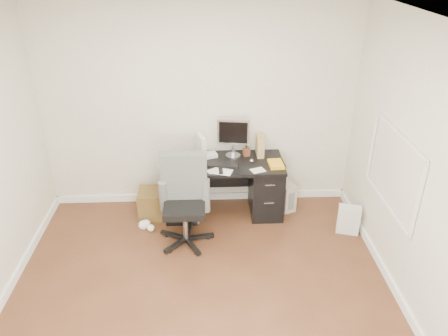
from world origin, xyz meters
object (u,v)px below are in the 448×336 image
(desk, at_px, (224,186))
(keyboard, at_px, (221,164))
(lcd_monitor, at_px, (233,138))
(office_chair, at_px, (184,203))
(pc_tower, at_px, (284,194))
(wicker_basket, at_px, (153,203))

(desk, distance_m, keyboard, 0.37)
(lcd_monitor, xyz_separation_m, office_chair, (-0.61, -0.79, -0.46))
(desk, relative_size, keyboard, 3.43)
(desk, xyz_separation_m, pc_tower, (0.82, 0.11, -0.21))
(lcd_monitor, height_order, keyboard, lcd_monitor)
(pc_tower, height_order, wicker_basket, pc_tower)
(office_chair, distance_m, wicker_basket, 0.83)
(keyboard, relative_size, pc_tower, 1.14)
(lcd_monitor, relative_size, office_chair, 0.47)
(office_chair, bearing_deg, desk, 52.05)
(office_chair, xyz_separation_m, wicker_basket, (-0.44, 0.60, -0.37))
(keyboard, xyz_separation_m, pc_tower, (0.86, 0.18, -0.57))
(office_chair, distance_m, pc_tower, 1.54)
(office_chair, bearing_deg, pc_tower, 29.21)
(pc_tower, relative_size, wicker_basket, 1.06)
(desk, xyz_separation_m, office_chair, (-0.49, -0.63, 0.15))
(desk, relative_size, office_chair, 1.37)
(lcd_monitor, distance_m, keyboard, 0.38)
(office_chair, relative_size, wicker_basket, 3.03)
(pc_tower, xyz_separation_m, wicker_basket, (-1.75, -0.14, -0.01))
(keyboard, bearing_deg, lcd_monitor, 63.98)
(wicker_basket, bearing_deg, pc_tower, 4.42)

